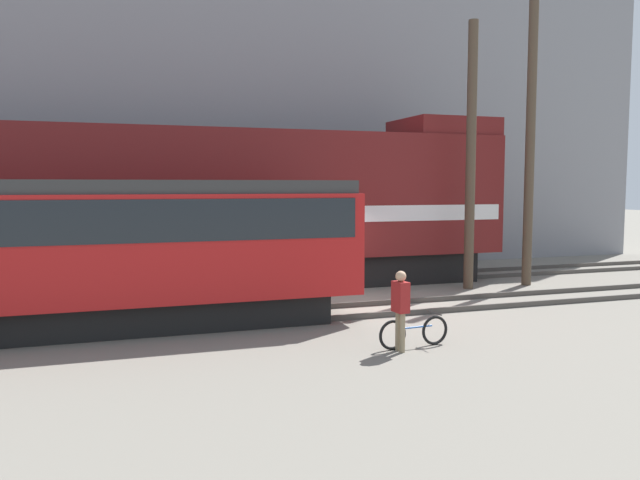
{
  "coord_description": "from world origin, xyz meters",
  "views": [
    {
      "loc": [
        -6.13,
        -16.17,
        3.24
      ],
      "look_at": [
        -0.86,
        -0.67,
        1.8
      ],
      "focal_mm": 35.0,
      "sensor_mm": 36.0,
      "label": 1
    }
  ],
  "objects_px": {
    "freight_locomotive": "(197,208)",
    "person": "(401,303)",
    "bicycle": "(414,332)",
    "utility_pole_center": "(530,140)",
    "streetcar": "(84,246)",
    "utility_pole_left": "(471,157)"
  },
  "relations": [
    {
      "from": "freight_locomotive",
      "to": "utility_pole_left",
      "type": "distance_m",
      "value": 8.58
    },
    {
      "from": "bicycle",
      "to": "utility_pole_center",
      "type": "bearing_deg",
      "value": 39.61
    },
    {
      "from": "freight_locomotive",
      "to": "person",
      "type": "xyz_separation_m",
      "value": [
        2.76,
        -8.45,
        -1.61
      ]
    },
    {
      "from": "freight_locomotive",
      "to": "bicycle",
      "type": "bearing_deg",
      "value": -69.13
    },
    {
      "from": "utility_pole_left",
      "to": "streetcar",
      "type": "bearing_deg",
      "value": -168.01
    },
    {
      "from": "freight_locomotive",
      "to": "person",
      "type": "distance_m",
      "value": 9.03
    },
    {
      "from": "streetcar",
      "to": "utility_pole_center",
      "type": "distance_m",
      "value": 13.86
    },
    {
      "from": "freight_locomotive",
      "to": "utility_pole_center",
      "type": "bearing_deg",
      "value": -13.04
    },
    {
      "from": "utility_pole_left",
      "to": "utility_pole_center",
      "type": "height_order",
      "value": "utility_pole_center"
    },
    {
      "from": "utility_pole_center",
      "to": "streetcar",
      "type": "bearing_deg",
      "value": -169.91
    },
    {
      "from": "person",
      "to": "utility_pole_left",
      "type": "distance_m",
      "value": 8.69
    },
    {
      "from": "streetcar",
      "to": "person",
      "type": "distance_m",
      "value": 6.99
    },
    {
      "from": "bicycle",
      "to": "utility_pole_left",
      "type": "height_order",
      "value": "utility_pole_left"
    },
    {
      "from": "streetcar",
      "to": "utility_pole_center",
      "type": "relative_size",
      "value": 1.31
    },
    {
      "from": "utility_pole_left",
      "to": "utility_pole_center",
      "type": "bearing_deg",
      "value": -0.0
    },
    {
      "from": "streetcar",
      "to": "utility_pole_center",
      "type": "xyz_separation_m",
      "value": [
        13.37,
        2.38,
        2.77
      ]
    },
    {
      "from": "freight_locomotive",
      "to": "bicycle",
      "type": "xyz_separation_m",
      "value": [
        3.15,
        -8.27,
        -2.26
      ]
    },
    {
      "from": "bicycle",
      "to": "person",
      "type": "bearing_deg",
      "value": -155.1
    },
    {
      "from": "person",
      "to": "utility_pole_center",
      "type": "bearing_deg",
      "value": 38.95
    },
    {
      "from": "bicycle",
      "to": "streetcar",
      "type": "bearing_deg",
      "value": 150.68
    },
    {
      "from": "bicycle",
      "to": "utility_pole_center",
      "type": "xyz_separation_m",
      "value": [
        7.12,
        5.89,
        4.38
      ]
    },
    {
      "from": "person",
      "to": "utility_pole_center",
      "type": "relative_size",
      "value": 0.17
    }
  ]
}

